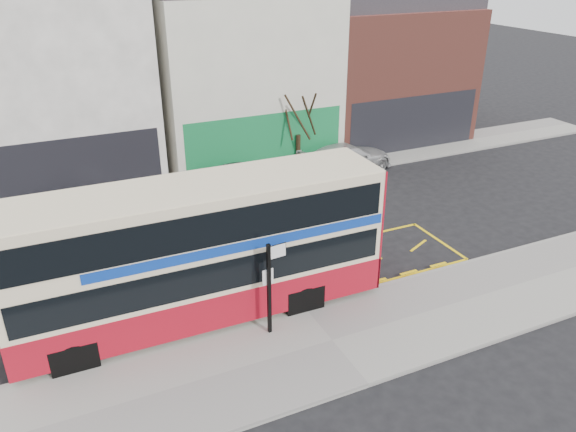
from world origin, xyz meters
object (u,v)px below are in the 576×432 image
street_tree_right (299,103)px  car_white (346,159)px  bus_stop_post (271,280)px  car_grey (246,181)px  car_silver (71,212)px  double_decker_bus (201,251)px

street_tree_right → car_white: bearing=-28.0°
bus_stop_post → car_grey: 10.86m
car_grey → car_white: car_white is taller
car_grey → car_silver: bearing=95.9°
car_silver → street_tree_right: bearing=-72.7°
car_white → bus_stop_post: bearing=130.0°
double_decker_bus → car_white: (10.36, 9.12, -1.60)m
double_decker_bus → car_grey: double_decker_bus is taller
double_decker_bus → car_white: 13.89m
double_decker_bus → car_white: size_ratio=2.17×
bus_stop_post → car_white: 14.07m
car_silver → car_grey: 7.80m
bus_stop_post → car_grey: (3.14, 10.32, -1.24)m
bus_stop_post → car_white: bus_stop_post is taller
car_grey → car_white: 5.75m
bus_stop_post → car_silver: bearing=108.5°
car_silver → car_white: (13.53, 0.62, 0.09)m
bus_stop_post → car_white: bearing=44.9°
car_silver → car_white: size_ratio=0.75×
double_decker_bus → car_grey: size_ratio=2.65×
car_silver → car_grey: (7.80, 0.08, 0.04)m
car_grey → car_white: (5.72, 0.55, 0.05)m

